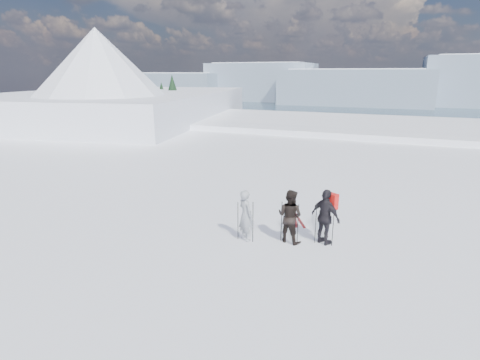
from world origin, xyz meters
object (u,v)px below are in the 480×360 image
(skier_dark, at_px, (290,216))
(skier_pack, at_px, (325,217))
(skis_loose, at_px, (297,219))
(skier_grey, at_px, (245,215))

(skier_dark, bearing_deg, skier_pack, -152.36)
(skis_loose, bearing_deg, skier_grey, -115.60)
(skis_loose, bearing_deg, skier_pack, -52.97)
(skier_dark, bearing_deg, skier_grey, 31.04)
(skier_grey, height_order, skier_pack, skier_pack)
(skier_grey, bearing_deg, skis_loose, -78.55)
(skier_grey, height_order, skier_dark, skier_dark)
(skier_pack, relative_size, skis_loose, 1.10)
(skier_pack, xyz_separation_m, skis_loose, (-1.30, 1.72, -0.89))
(skier_pack, bearing_deg, skier_grey, 44.24)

